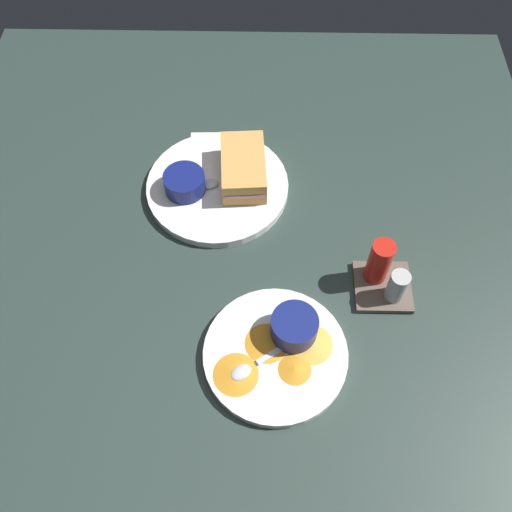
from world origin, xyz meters
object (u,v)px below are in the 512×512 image
(spoon_by_dark_ramekin, at_px, (217,183))
(plate_chips_companion, at_px, (275,355))
(ramekin_light_gravy, at_px, (294,327))
(spoon_by_gravy_ramekin, at_px, (249,368))
(condiment_caddy, at_px, (384,276))
(sandwich_half_near, at_px, (242,168))
(ramekin_dark_sauce, at_px, (184,182))
(plate_sandwich_main, at_px, (218,187))

(spoon_by_dark_ramekin, distance_m, plate_chips_companion, 0.33)
(ramekin_light_gravy, bearing_deg, plate_chips_companion, -39.81)
(spoon_by_dark_ramekin, relative_size, spoon_by_gravy_ramekin, 1.10)
(spoon_by_dark_ramekin, height_order, ramekin_light_gravy, ramekin_light_gravy)
(spoon_by_gravy_ramekin, height_order, condiment_caddy, condiment_caddy)
(sandwich_half_near, bearing_deg, plate_chips_companion, 10.02)
(ramekin_dark_sauce, bearing_deg, spoon_by_dark_ramekin, 102.32)
(plate_chips_companion, bearing_deg, plate_sandwich_main, -161.88)
(sandwich_half_near, bearing_deg, condiment_caddy, 47.26)
(sandwich_half_near, height_order, ramekin_dark_sauce, sandwich_half_near)
(plate_sandwich_main, height_order, spoon_by_dark_ramekin, spoon_by_dark_ramekin)
(sandwich_half_near, bearing_deg, spoon_by_gravy_ramekin, 3.21)
(spoon_by_dark_ramekin, height_order, plate_chips_companion, spoon_by_dark_ramekin)
(ramekin_light_gravy, height_order, condiment_caddy, condiment_caddy)
(spoon_by_gravy_ramekin, bearing_deg, spoon_by_dark_ramekin, -169.26)
(plate_sandwich_main, relative_size, ramekin_dark_sauce, 3.50)
(plate_chips_companion, distance_m, ramekin_light_gravy, 0.05)
(plate_sandwich_main, xyz_separation_m, spoon_by_gravy_ramekin, (0.34, 0.06, 0.01))
(ramekin_dark_sauce, relative_size, condiment_caddy, 0.76)
(sandwich_half_near, relative_size, condiment_caddy, 1.44)
(sandwich_half_near, xyz_separation_m, condiment_caddy, (0.21, 0.23, -0.01))
(ramekin_dark_sauce, distance_m, condiment_caddy, 0.37)
(plate_chips_companion, bearing_deg, sandwich_half_near, -169.98)
(condiment_caddy, bearing_deg, ramekin_dark_sauce, -118.78)
(spoon_by_gravy_ramekin, bearing_deg, condiment_caddy, 125.71)
(sandwich_half_near, distance_m, ramekin_light_gravy, 0.31)
(condiment_caddy, bearing_deg, sandwich_half_near, -132.74)
(ramekin_dark_sauce, relative_size, ramekin_light_gravy, 1.03)
(plate_sandwich_main, bearing_deg, condiment_caddy, 54.72)
(plate_sandwich_main, distance_m, ramekin_dark_sauce, 0.06)
(plate_sandwich_main, height_order, spoon_by_gravy_ramekin, spoon_by_gravy_ramekin)
(sandwich_half_near, relative_size, spoon_by_gravy_ramekin, 1.52)
(ramekin_dark_sauce, distance_m, plate_chips_companion, 0.34)
(plate_chips_companion, height_order, condiment_caddy, condiment_caddy)
(ramekin_light_gravy, bearing_deg, sandwich_half_near, -164.13)
(spoon_by_dark_ramekin, bearing_deg, condiment_caddy, 54.82)
(spoon_by_dark_ramekin, relative_size, ramekin_light_gravy, 1.41)
(ramekin_light_gravy, height_order, spoon_by_gravy_ramekin, ramekin_light_gravy)
(ramekin_dark_sauce, relative_size, plate_chips_companion, 0.34)
(plate_sandwich_main, height_order, sandwich_half_near, sandwich_half_near)
(sandwich_half_near, xyz_separation_m, ramekin_dark_sauce, (0.03, -0.10, -0.00))
(spoon_by_dark_ramekin, xyz_separation_m, spoon_by_gravy_ramekin, (0.34, 0.06, 0.00))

